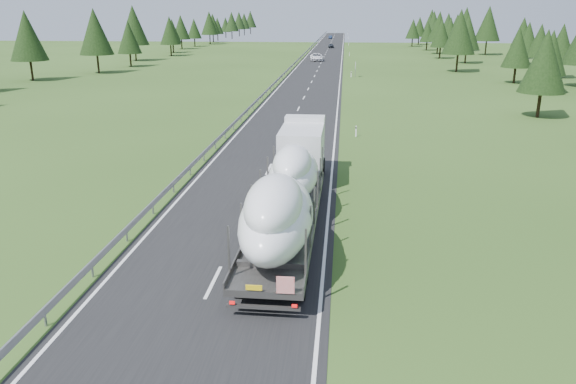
# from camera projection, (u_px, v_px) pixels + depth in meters

# --- Properties ---
(ground) EXTENTS (400.00, 400.00, 0.00)m
(ground) POSITION_uv_depth(u_px,v_px,m) (213.00, 282.00, 23.76)
(ground) COLOR #2B4818
(ground) RESTS_ON ground
(road_surface) EXTENTS (10.00, 400.00, 0.02)m
(road_surface) POSITION_uv_depth(u_px,v_px,m) (319.00, 66.00, 118.51)
(road_surface) COLOR black
(road_surface) RESTS_ON ground
(guardrail) EXTENTS (0.10, 400.00, 0.76)m
(guardrail) POSITION_uv_depth(u_px,v_px,m) (294.00, 63.00, 118.77)
(guardrail) COLOR slate
(guardrail) RESTS_ON ground
(marker_posts) EXTENTS (0.13, 350.08, 1.00)m
(marker_posts) POSITION_uv_depth(u_px,v_px,m) (349.00, 48.00, 169.85)
(marker_posts) COLOR silver
(marker_posts) RESTS_ON ground
(highway_sign) EXTENTS (0.08, 0.90, 2.60)m
(highway_sign) POSITION_uv_depth(u_px,v_px,m) (355.00, 67.00, 98.34)
(highway_sign) COLOR slate
(highway_sign) RESTS_ON ground
(tree_line_right) EXTENTS (27.78, 310.94, 12.59)m
(tree_line_right) POSITION_uv_depth(u_px,v_px,m) (506.00, 32.00, 119.67)
(tree_line_right) COLOR black
(tree_line_right) RESTS_ON ground
(tree_line_left) EXTENTS (14.16, 310.25, 12.51)m
(tree_line_left) POSITION_uv_depth(u_px,v_px,m) (155.00, 28.00, 142.92)
(tree_line_left) COLOR black
(tree_line_left) RESTS_ON ground
(boat_truck) EXTENTS (3.15, 21.42, 4.57)m
(boat_truck) POSITION_uv_depth(u_px,v_px,m) (289.00, 184.00, 29.16)
(boat_truck) COLOR silver
(boat_truck) RESTS_ON ground
(distant_van) EXTENTS (3.30, 6.38, 1.72)m
(distant_van) POSITION_uv_depth(u_px,v_px,m) (317.00, 57.00, 131.72)
(distant_van) COLOR white
(distant_van) RESTS_ON ground
(distant_car_dark) EXTENTS (2.01, 4.15, 1.37)m
(distant_car_dark) POSITION_uv_depth(u_px,v_px,m) (331.00, 46.00, 179.32)
(distant_car_dark) COLOR black
(distant_car_dark) RESTS_ON ground
(distant_car_blue) EXTENTS (1.58, 4.15, 1.35)m
(distant_car_blue) POSITION_uv_depth(u_px,v_px,m) (330.00, 37.00, 241.44)
(distant_car_blue) COLOR #15223C
(distant_car_blue) RESTS_ON ground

